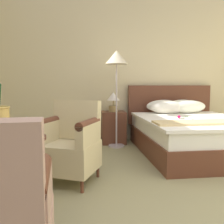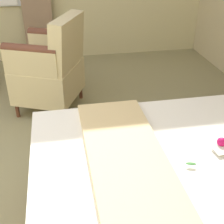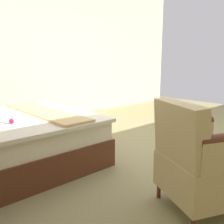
% 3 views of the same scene
% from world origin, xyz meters
% --- Properties ---
extents(ground_plane, '(8.10, 8.10, 0.00)m').
position_xyz_m(ground_plane, '(0.00, 0.00, 0.00)').
color(ground_plane, '#8B8259').
extents(wall_far_side, '(0.12, 6.72, 2.98)m').
position_xyz_m(wall_far_side, '(2.68, 0.00, 1.49)').
color(wall_far_side, beige).
rests_on(wall_far_side, ground).
extents(armchair_by_window, '(0.76, 0.75, 0.91)m').
position_xyz_m(armchair_by_window, '(-1.19, 1.21, 0.42)').
color(armchair_by_window, '#582E1E').
rests_on(armchair_by_window, ground).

